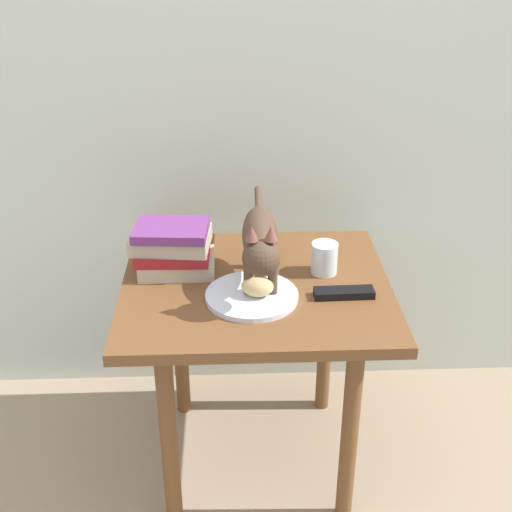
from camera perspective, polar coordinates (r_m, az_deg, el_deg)
ground_plane at (r=2.10m, az=0.00°, el=-16.69°), size 6.00×6.00×0.00m
back_panel at (r=1.96m, az=-0.53°, el=16.78°), size 4.00×0.04×2.20m
side_table at (r=1.78m, az=0.00°, el=-4.93°), size 0.69×0.60×0.60m
plate at (r=1.67m, az=-0.36°, el=-3.41°), size 0.23×0.23×0.01m
bread_roll at (r=1.65m, az=-0.02°, el=-2.60°), size 0.09×0.07×0.05m
cat at (r=1.66m, az=0.35°, el=1.36°), size 0.10×0.48×0.23m
book_stack at (r=1.78m, az=-7.05°, el=0.67°), size 0.22×0.17×0.13m
candle_jar at (r=1.78m, az=5.82°, el=-0.32°), size 0.07×0.07×0.08m
tv_remote at (r=1.69m, az=7.49°, el=-3.13°), size 0.15×0.05×0.02m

